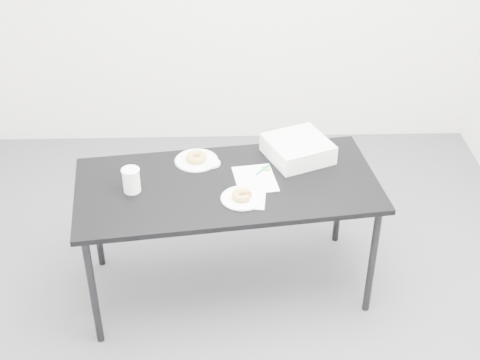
{
  "coord_description": "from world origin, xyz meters",
  "views": [
    {
      "loc": [
        -0.02,
        -2.91,
        2.85
      ],
      "look_at": [
        0.06,
        0.02,
        0.88
      ],
      "focal_mm": 50.0,
      "sensor_mm": 36.0,
      "label": 1
    }
  ],
  "objects_px": {
    "bakery_box": "(298,149)",
    "plate_far": "(196,160)",
    "scorecard": "(255,179)",
    "pen": "(263,169)",
    "donut_far": "(196,157)",
    "plate_near": "(242,198)",
    "donut_near": "(242,195)",
    "table": "(227,192)",
    "coffee_cup": "(131,180)"
  },
  "relations": [
    {
      "from": "donut_far",
      "to": "coffee_cup",
      "type": "bearing_deg",
      "value": -138.96
    },
    {
      "from": "donut_far",
      "to": "plate_near",
      "type": "bearing_deg",
      "value": -56.91
    },
    {
      "from": "plate_far",
      "to": "donut_far",
      "type": "xyz_separation_m",
      "value": [
        -0.0,
        0.0,
        0.02
      ]
    },
    {
      "from": "scorecard",
      "to": "pen",
      "type": "distance_m",
      "value": 0.1
    },
    {
      "from": "pen",
      "to": "plate_far",
      "type": "height_order",
      "value": "pen"
    },
    {
      "from": "scorecard",
      "to": "plate_far",
      "type": "distance_m",
      "value": 0.39
    },
    {
      "from": "plate_near",
      "to": "pen",
      "type": "bearing_deg",
      "value": 65.42
    },
    {
      "from": "plate_near",
      "to": "bakery_box",
      "type": "relative_size",
      "value": 0.68
    },
    {
      "from": "plate_near",
      "to": "plate_far",
      "type": "bearing_deg",
      "value": 123.09
    },
    {
      "from": "plate_far",
      "to": "bakery_box",
      "type": "height_order",
      "value": "bakery_box"
    },
    {
      "from": "donut_near",
      "to": "donut_far",
      "type": "bearing_deg",
      "value": 123.09
    },
    {
      "from": "donut_near",
      "to": "bakery_box",
      "type": "relative_size",
      "value": 0.32
    },
    {
      "from": "table",
      "to": "donut_far",
      "type": "distance_m",
      "value": 0.31
    },
    {
      "from": "scorecard",
      "to": "donut_far",
      "type": "distance_m",
      "value": 0.39
    },
    {
      "from": "pen",
      "to": "coffee_cup",
      "type": "distance_m",
      "value": 0.75
    },
    {
      "from": "plate_near",
      "to": "donut_near",
      "type": "height_order",
      "value": "donut_near"
    },
    {
      "from": "pen",
      "to": "coffee_cup",
      "type": "relative_size",
      "value": 0.94
    },
    {
      "from": "scorecard",
      "to": "plate_near",
      "type": "bearing_deg",
      "value": -120.6
    },
    {
      "from": "donut_near",
      "to": "plate_far",
      "type": "bearing_deg",
      "value": 123.09
    },
    {
      "from": "donut_near",
      "to": "coffee_cup",
      "type": "height_order",
      "value": "coffee_cup"
    },
    {
      "from": "table",
      "to": "plate_near",
      "type": "height_order",
      "value": "plate_near"
    },
    {
      "from": "table",
      "to": "bakery_box",
      "type": "bearing_deg",
      "value": 24.82
    },
    {
      "from": "table",
      "to": "scorecard",
      "type": "height_order",
      "value": "scorecard"
    },
    {
      "from": "coffee_cup",
      "to": "donut_near",
      "type": "bearing_deg",
      "value": -9.02
    },
    {
      "from": "scorecard",
      "to": "donut_near",
      "type": "distance_m",
      "value": 0.21
    },
    {
      "from": "scorecard",
      "to": "plate_near",
      "type": "relative_size",
      "value": 1.23
    },
    {
      "from": "scorecard",
      "to": "pen",
      "type": "relative_size",
      "value": 2.15
    },
    {
      "from": "plate_near",
      "to": "bakery_box",
      "type": "height_order",
      "value": "bakery_box"
    },
    {
      "from": "table",
      "to": "bakery_box",
      "type": "xyz_separation_m",
      "value": [
        0.42,
        0.26,
        0.11
      ]
    },
    {
      "from": "bakery_box",
      "to": "donut_far",
      "type": "bearing_deg",
      "value": 159.61
    },
    {
      "from": "pen",
      "to": "coffee_cup",
      "type": "height_order",
      "value": "coffee_cup"
    },
    {
      "from": "scorecard",
      "to": "plate_near",
      "type": "distance_m",
      "value": 0.21
    },
    {
      "from": "donut_far",
      "to": "coffee_cup",
      "type": "xyz_separation_m",
      "value": [
        -0.34,
        -0.3,
        0.04
      ]
    },
    {
      "from": "scorecard",
      "to": "donut_near",
      "type": "bearing_deg",
      "value": -120.6
    },
    {
      "from": "plate_near",
      "to": "donut_far",
      "type": "relative_size",
      "value": 1.94
    },
    {
      "from": "scorecard",
      "to": "donut_near",
      "type": "xyz_separation_m",
      "value": [
        -0.08,
        -0.19,
        0.03
      ]
    },
    {
      "from": "coffee_cup",
      "to": "plate_far",
      "type": "bearing_deg",
      "value": 41.04
    },
    {
      "from": "bakery_box",
      "to": "plate_near",
      "type": "bearing_deg",
      "value": -152.03
    },
    {
      "from": "donut_near",
      "to": "coffee_cup",
      "type": "bearing_deg",
      "value": 170.98
    },
    {
      "from": "donut_near",
      "to": "plate_far",
      "type": "xyz_separation_m",
      "value": [
        -0.26,
        0.39,
        -0.02
      ]
    },
    {
      "from": "pen",
      "to": "plate_near",
      "type": "bearing_deg",
      "value": -165.92
    },
    {
      "from": "scorecard",
      "to": "plate_far",
      "type": "xyz_separation_m",
      "value": [
        -0.33,
        0.2,
        0.0
      ]
    },
    {
      "from": "table",
      "to": "plate_near",
      "type": "bearing_deg",
      "value": -70.85
    },
    {
      "from": "pen",
      "to": "donut_near",
      "type": "relative_size",
      "value": 1.22
    },
    {
      "from": "bakery_box",
      "to": "plate_far",
      "type": "bearing_deg",
      "value": 159.61
    },
    {
      "from": "pen",
      "to": "bakery_box",
      "type": "distance_m",
      "value": 0.26
    },
    {
      "from": "plate_near",
      "to": "donut_far",
      "type": "xyz_separation_m",
      "value": [
        -0.26,
        0.39,
        0.02
      ]
    },
    {
      "from": "plate_far",
      "to": "coffee_cup",
      "type": "height_order",
      "value": "coffee_cup"
    },
    {
      "from": "coffee_cup",
      "to": "bakery_box",
      "type": "relative_size",
      "value": 0.42
    },
    {
      "from": "table",
      "to": "donut_far",
      "type": "height_order",
      "value": "donut_far"
    }
  ]
}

